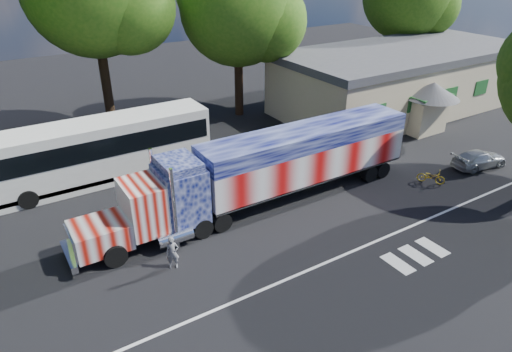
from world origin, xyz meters
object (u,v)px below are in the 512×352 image
tree_ne_a (240,8)px  bicycle (431,177)px  semi_truck (270,167)px  coach_bus (105,149)px  parked_car (479,159)px  woman (172,253)px

tree_ne_a → bicycle: bearing=-78.8°
semi_truck → tree_ne_a: tree_ne_a is taller
coach_bus → tree_ne_a: (13.07, 5.96, 6.70)m
parked_car → bicycle: 4.50m
bicycle → tree_ne_a: bearing=65.5°
woman → coach_bus: bearing=112.3°
parked_car → tree_ne_a: (-7.89, 17.28, 8.08)m
woman → tree_ne_a: size_ratio=0.12×
coach_bus → woman: bearing=-90.5°
coach_bus → parked_car: bearing=-28.4°
semi_truck → woman: size_ratio=12.61×
coach_bus → woman: size_ratio=8.11×
parked_car → bicycle: bearing=96.6°
semi_truck → parked_car: size_ratio=5.16×
parked_car → woman: 21.08m
semi_truck → coach_bus: 10.42m
semi_truck → woman: semi_truck is taller
semi_truck → tree_ne_a: (6.27, 13.86, 6.45)m
woman → tree_ne_a: 22.45m
parked_car → tree_ne_a: bearing=33.2°
bicycle → tree_ne_a: 19.29m
parked_car → bicycle: parked_car is taller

